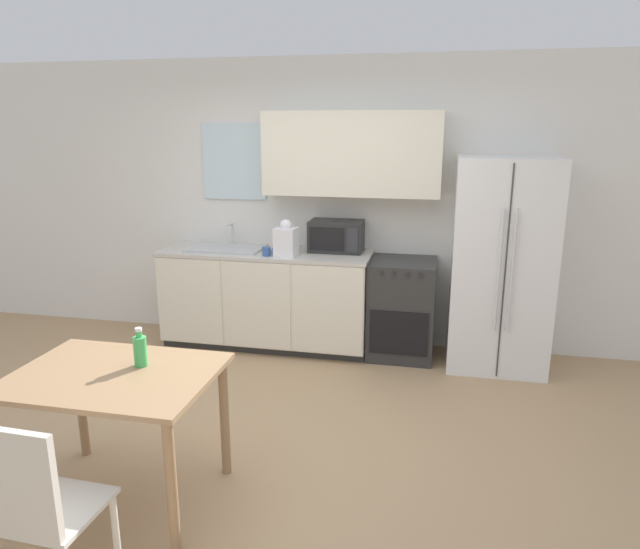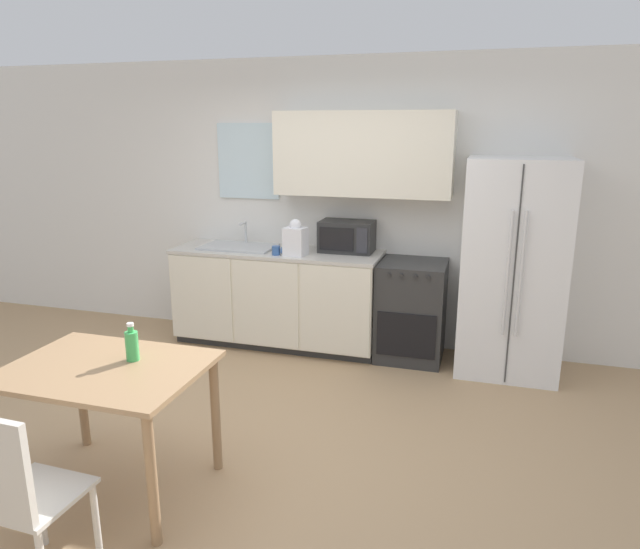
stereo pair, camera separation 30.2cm
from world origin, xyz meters
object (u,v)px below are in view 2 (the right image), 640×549
at_px(oven_range, 411,311).
at_px(coffee_mug, 277,250).
at_px(dining_chair_near, 16,490).
at_px(dining_table, 107,385).
at_px(refrigerator, 512,268).
at_px(microwave, 347,236).
at_px(drink_bottle, 132,345).

xyz_separation_m(oven_range, coffee_mug, (-1.21, -0.22, 0.53)).
relative_size(oven_range, coffee_mug, 8.56).
bearing_deg(dining_chair_near, coffee_mug, 90.23).
bearing_deg(dining_table, refrigerator, 47.40).
relative_size(oven_range, dining_table, 0.82).
bearing_deg(microwave, drink_bottle, -104.98).
height_order(refrigerator, microwave, refrigerator).
xyz_separation_m(dining_chair_near, drink_bottle, (0.00, 0.91, 0.33)).
bearing_deg(microwave, dining_chair_near, -101.07).
relative_size(oven_range, drink_bottle, 4.01).
xyz_separation_m(oven_range, dining_chair_near, (-1.30, -3.26, 0.09)).
height_order(coffee_mug, drink_bottle, coffee_mug).
bearing_deg(coffee_mug, dining_chair_near, -91.57).
height_order(refrigerator, dining_chair_near, refrigerator).
distance_m(oven_range, coffee_mug, 1.34).
xyz_separation_m(refrigerator, dining_chair_near, (-2.13, -3.22, -0.38)).
bearing_deg(microwave, refrigerator, -5.75).
distance_m(coffee_mug, dining_chair_near, 3.08).
relative_size(refrigerator, coffee_mug, 17.41).
bearing_deg(dining_chair_near, microwave, 80.73).
relative_size(refrigerator, dining_chair_near, 1.97).
height_order(oven_range, microwave, microwave).
height_order(microwave, dining_chair_near, microwave).
height_order(oven_range, drink_bottle, drink_bottle).
bearing_deg(dining_table, oven_range, 60.58).
bearing_deg(oven_range, coffee_mug, -169.77).
relative_size(dining_table, drink_bottle, 4.87).
distance_m(microwave, dining_table, 2.72).
bearing_deg(dining_chair_near, dining_table, 98.96).
bearing_deg(dining_table, coffee_mug, 85.38).
xyz_separation_m(refrigerator, drink_bottle, (-2.13, -2.31, -0.05)).
bearing_deg(dining_table, dining_chair_near, -82.84).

